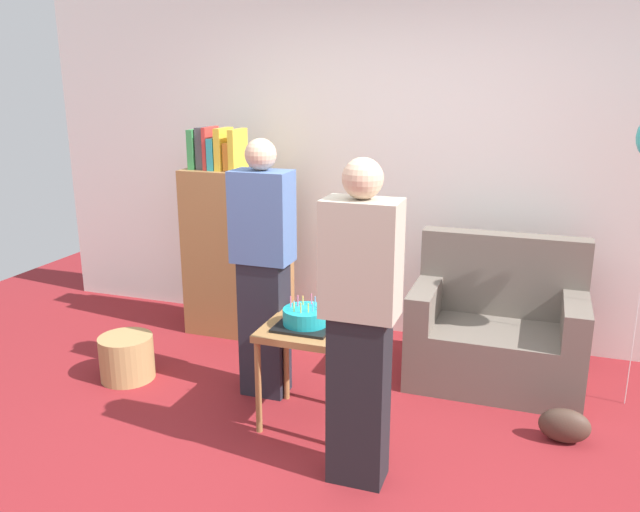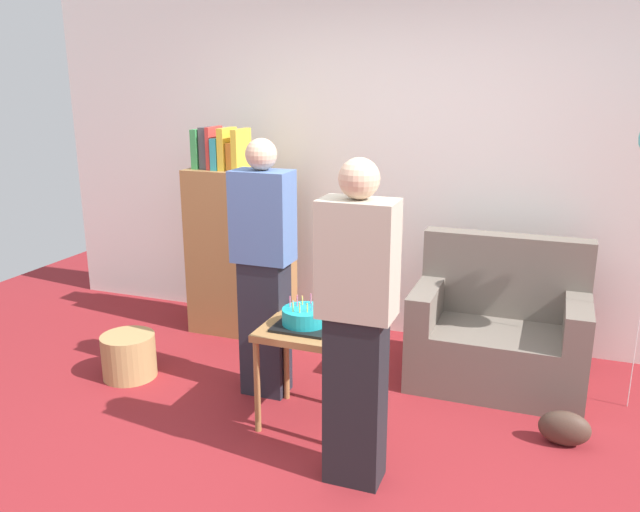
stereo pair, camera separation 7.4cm
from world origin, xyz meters
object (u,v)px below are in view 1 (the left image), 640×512
birthday_cake (306,318)px  bookshelf (237,248)px  wicker_basket (127,357)px  person_holding_cake (360,325)px  person_blowing_candles (263,269)px  couch (497,332)px  handbag (564,426)px  side_table (306,341)px

birthday_cake → bookshelf: bearing=131.4°
wicker_basket → person_holding_cake: bearing=-17.7°
person_holding_cake → person_blowing_candles: bearing=-36.1°
person_holding_cake → birthday_cake: bearing=-40.5°
person_blowing_candles → birthday_cake: bearing=-16.3°
couch → handbag: bearing=-57.4°
bookshelf → person_holding_cake: 2.13m
couch → person_blowing_candles: 1.61m
bookshelf → handbag: (2.44, -0.87, -0.59)m
person_blowing_candles → wicker_basket: person_blowing_candles is taller
bookshelf → person_holding_cake: (1.44, -1.57, 0.14)m
person_blowing_candles → person_holding_cake: (0.82, -0.70, 0.00)m
couch → person_holding_cake: size_ratio=0.67×
person_blowing_candles → handbag: 1.96m
side_table → birthday_cake: size_ratio=1.87×
birthday_cake → wicker_basket: birthday_cake is taller
birthday_cake → person_blowing_candles: bearing=145.5°
couch → bookshelf: bookshelf is taller
wicker_basket → person_blowing_candles: bearing=7.9°
person_holding_cake → wicker_basket: size_ratio=4.53×
bookshelf → couch: bearing=-5.5°
bookshelf → handbag: size_ratio=5.77×
side_table → handbag: 1.52m
couch → side_table: couch is taller
side_table → handbag: side_table is taller
person_holding_cake → handbag: size_ratio=5.82×
bookshelf → person_blowing_candles: person_blowing_candles is taller
couch → birthday_cake: (-1.01, -0.93, 0.31)m
birthday_cake → person_blowing_candles: 0.49m
person_holding_cake → wicker_basket: 1.99m
couch → handbag: (0.44, -0.68, -0.24)m
person_holding_cake → wicker_basket: person_holding_cake is taller
handbag → side_table: bearing=-170.2°
couch → bookshelf: (-2.00, 0.19, 0.35)m
couch → wicker_basket: 2.49m
bookshelf → side_table: (0.99, -1.13, -0.18)m
couch → birthday_cake: bearing=-137.3°
couch → bookshelf: size_ratio=0.68×
bookshelf → wicker_basket: bearing=-109.0°
side_table → handbag: size_ratio=2.14×
person_holding_cake → wicker_basket: (-1.78, 0.57, -0.68)m
handbag → person_holding_cake: bearing=-145.1°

